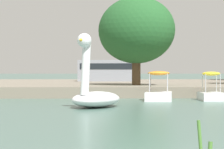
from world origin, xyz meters
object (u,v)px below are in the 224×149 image
pedal_boat_yellow (211,92)px  parked_van (107,70)px  pedal_boat_orange (159,92)px  tree_broadleaf_left (136,30)px  swan_boat (95,94)px

pedal_boat_yellow → parked_van: size_ratio=0.41×
pedal_boat_orange → pedal_boat_yellow: 2.61m
pedal_boat_orange → tree_broadleaf_left: (-0.67, 5.51, 3.41)m
pedal_boat_orange → parked_van: (-2.24, 17.27, 1.12)m
swan_boat → pedal_boat_orange: bearing=54.0°
pedal_boat_yellow → swan_boat: bearing=-141.6°
swan_boat → tree_broadleaf_left: 10.43m
tree_broadleaf_left → parked_van: size_ratio=1.29×
tree_broadleaf_left → parked_van: tree_broadleaf_left is taller
parked_van → pedal_boat_orange: bearing=-82.6°
swan_boat → parked_van: (0.74, 21.38, 1.03)m
tree_broadleaf_left → parked_van: bearing=97.6°
tree_broadleaf_left → parked_van: (-1.58, 11.77, -2.29)m
pedal_boat_orange → pedal_boat_yellow: pedal_boat_orange is taller
swan_boat → tree_broadleaf_left: tree_broadleaf_left is taller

